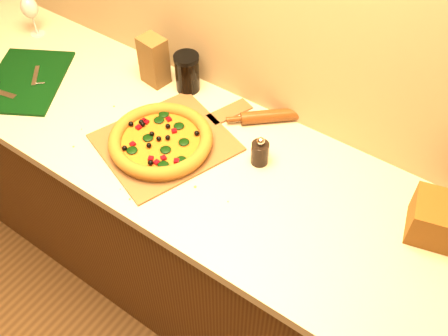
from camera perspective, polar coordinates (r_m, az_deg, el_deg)
cabinet at (r=2.04m, az=-1.42°, el=-7.89°), size 2.80×0.65×0.86m
countertop at (r=1.69m, az=-1.71°, el=0.64°), size 2.84×0.68×0.04m
pizza_peel at (r=1.74m, az=-6.25°, el=3.15°), size 0.50×0.61×0.01m
pizza at (r=1.70m, az=-7.23°, el=3.16°), size 0.35×0.35×0.05m
cutting_board at (r=2.12m, az=-21.82°, el=9.28°), size 0.43×0.48×0.03m
bottle_cap at (r=1.80m, az=-12.49°, el=4.03°), size 0.03×0.03×0.01m
pepper_grinder at (r=1.63m, az=4.13°, el=1.80°), size 0.06×0.06×0.11m
rolling_pin at (r=1.80m, az=5.62°, el=5.96°), size 0.26×0.24×0.05m
wine_glass at (r=2.32m, az=-21.33°, el=16.61°), size 0.07×0.07×0.17m
paper_bag at (r=1.94m, az=-8.02°, el=12.05°), size 0.11×0.09×0.19m
dark_jar at (r=1.90m, az=-4.23°, el=10.83°), size 0.09×0.09×0.15m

